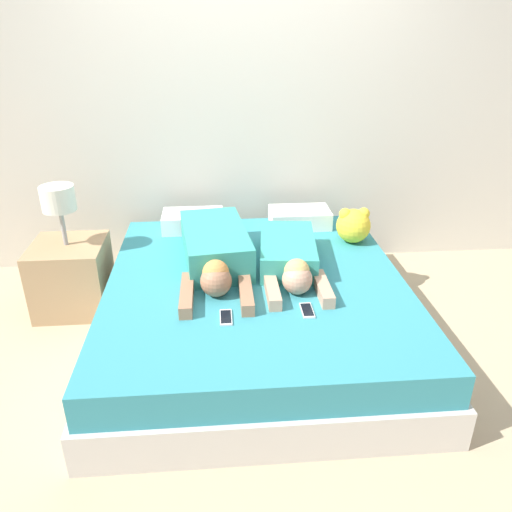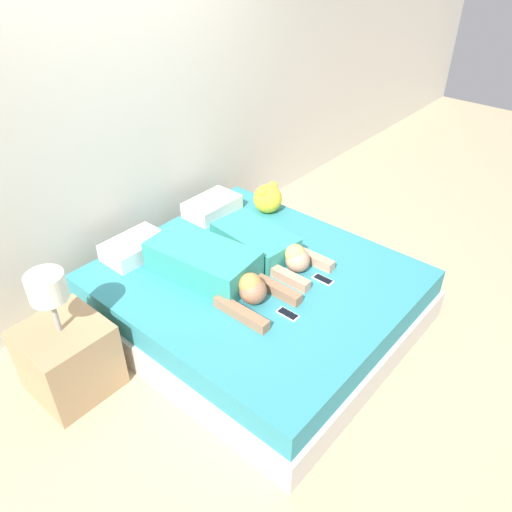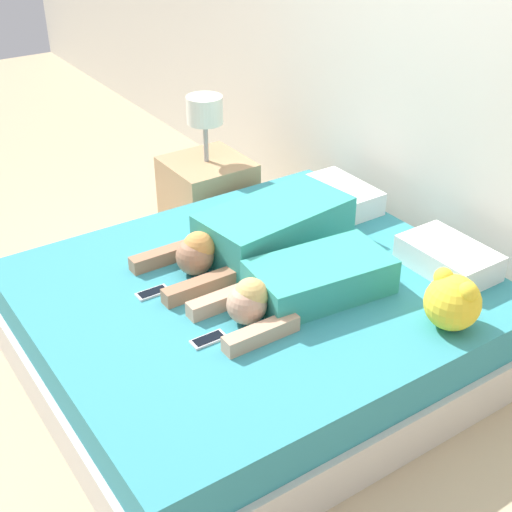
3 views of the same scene
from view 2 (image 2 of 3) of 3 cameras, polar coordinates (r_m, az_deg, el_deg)
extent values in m
plane|color=tan|center=(3.76, 0.00, -7.13)|extent=(12.00, 12.00, 0.00)
cube|color=beige|center=(3.86, -13.91, 15.61)|extent=(12.00, 0.06, 2.60)
cube|color=beige|center=(3.68, 0.00, -5.81)|extent=(1.84, 2.05, 0.23)
cube|color=teal|center=(3.55, 0.00, -3.25)|extent=(1.78, 1.99, 0.19)
cube|color=white|center=(3.75, -13.69, 0.97)|extent=(0.45, 0.29, 0.13)
cube|color=white|center=(4.17, -5.03, 5.69)|extent=(0.45, 0.29, 0.13)
cube|color=teal|center=(3.44, -6.11, -0.58)|extent=(0.47, 0.79, 0.22)
sphere|color=#A37051|center=(3.20, -0.34, -4.00)|extent=(0.18, 0.18, 0.18)
sphere|color=#D18C47|center=(3.18, -0.65, -3.27)|extent=(0.15, 0.15, 0.15)
cube|color=#A37051|center=(3.12, -1.73, -6.56)|extent=(0.07, 0.41, 0.07)
cube|color=#A37051|center=(3.31, 2.10, -3.68)|extent=(0.07, 0.41, 0.07)
cube|color=teal|center=(3.68, -0.12, 1.78)|extent=(0.41, 0.66, 0.17)
sphere|color=tan|center=(3.48, 4.78, -0.48)|extent=(0.17, 0.17, 0.17)
sphere|color=#D8B266|center=(3.47, 4.52, 0.18)|extent=(0.15, 0.15, 0.15)
cube|color=tan|center=(3.40, 3.61, -2.43)|extent=(0.07, 0.34, 0.07)
cube|color=tan|center=(3.60, 6.44, -0.28)|extent=(0.07, 0.34, 0.07)
cube|color=silver|center=(3.16, 3.66, -6.64)|extent=(0.06, 0.15, 0.01)
cube|color=black|center=(3.16, 3.66, -6.57)|extent=(0.05, 0.13, 0.00)
cube|color=silver|center=(3.46, 7.67, -2.68)|extent=(0.06, 0.15, 0.01)
cube|color=black|center=(3.45, 7.67, -2.61)|extent=(0.05, 0.13, 0.00)
sphere|color=yellow|center=(4.16, 1.34, 6.56)|extent=(0.24, 0.24, 0.24)
sphere|color=yellow|center=(4.07, 0.76, 7.33)|extent=(0.08, 0.08, 0.08)
sphere|color=yellow|center=(4.16, 1.93, 7.97)|extent=(0.08, 0.08, 0.08)
cube|color=tan|center=(3.34, -20.61, -10.90)|extent=(0.48, 0.48, 0.48)
cylinder|color=#999999|center=(3.11, -21.97, -6.20)|extent=(0.03, 0.03, 0.24)
cylinder|color=silver|center=(2.99, -22.81, -3.27)|extent=(0.22, 0.22, 0.16)
camera|label=1|loc=(2.18, 59.39, -1.30)|focal=35.00mm
camera|label=3|loc=(4.41, 40.99, 23.54)|focal=50.00mm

